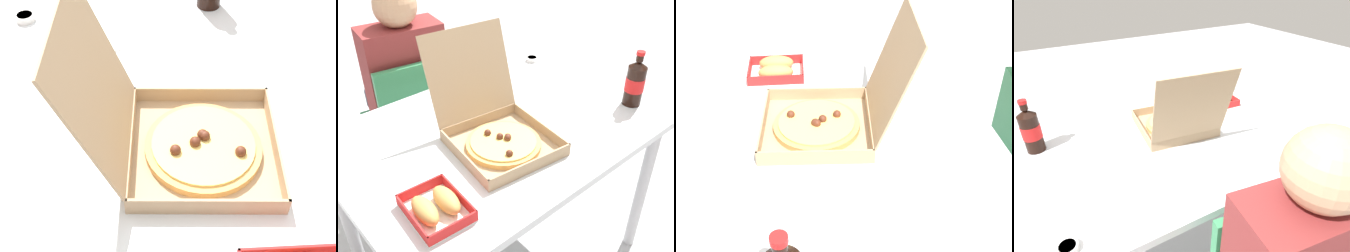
% 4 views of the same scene
% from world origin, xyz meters
% --- Properties ---
extents(dining_table, '(1.20, 0.82, 0.76)m').
position_xyz_m(dining_table, '(0.00, 0.00, 0.67)').
color(dining_table, silver).
rests_on(dining_table, ground_plane).
extents(pizza_box_open, '(0.37, 0.46, 0.35)m').
position_xyz_m(pizza_box_open, '(-0.08, -0.07, 0.81)').
color(pizza_box_open, tan).
rests_on(pizza_box_open, dining_table).
extents(bread_side_box, '(0.16, 0.20, 0.06)m').
position_xyz_m(bread_side_box, '(-0.42, -0.21, 0.78)').
color(bread_side_box, white).
rests_on(bread_side_box, dining_table).
extents(paper_menu, '(0.25, 0.21, 0.00)m').
position_xyz_m(paper_menu, '(0.38, 0.15, 0.76)').
color(paper_menu, white).
rests_on(paper_menu, dining_table).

